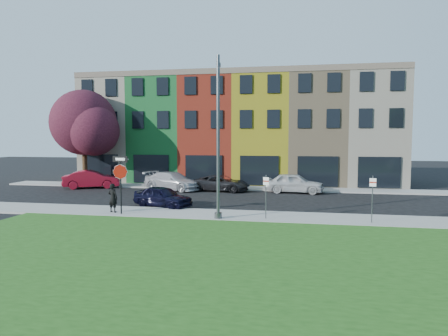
% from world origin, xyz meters
% --- Properties ---
extents(ground, '(120.00, 120.00, 0.00)m').
position_xyz_m(ground, '(0.00, 0.00, 0.00)').
color(ground, black).
rests_on(ground, ground).
extents(sidewalk_near, '(40.00, 3.00, 0.12)m').
position_xyz_m(sidewalk_near, '(2.00, 3.00, 0.06)').
color(sidewalk_near, gray).
rests_on(sidewalk_near, ground).
extents(sidewalk_far, '(40.00, 2.40, 0.12)m').
position_xyz_m(sidewalk_far, '(-3.00, 15.00, 0.06)').
color(sidewalk_far, gray).
rests_on(sidewalk_far, ground).
extents(rowhouse_block, '(30.00, 10.12, 10.00)m').
position_xyz_m(rowhouse_block, '(-2.50, 21.18, 4.99)').
color(rowhouse_block, beige).
rests_on(rowhouse_block, ground).
extents(stop_sign, '(1.02, 0.34, 3.27)m').
position_xyz_m(stop_sign, '(-6.47, 2.06, 2.45)').
color(stop_sign, black).
rests_on(stop_sign, sidewalk_near).
extents(man, '(0.79, 0.68, 1.67)m').
position_xyz_m(man, '(-7.16, 2.48, 0.95)').
color(man, black).
rests_on(man, sidewalk_near).
extents(sedan_near, '(4.22, 5.01, 1.35)m').
position_xyz_m(sedan_near, '(-5.09, 5.20, 0.67)').
color(sedan_near, black).
rests_on(sedan_near, ground).
extents(parked_car_red, '(5.08, 5.92, 1.55)m').
position_xyz_m(parked_car_red, '(-14.26, 13.04, 0.78)').
color(parked_car_red, maroon).
rests_on(parked_car_red, ground).
extents(parked_car_silver, '(5.58, 6.60, 1.51)m').
position_xyz_m(parked_car_silver, '(-7.00, 13.20, 0.75)').
color(parked_car_silver, '#ABABB0').
rests_on(parked_car_silver, ground).
extents(parked_car_dark, '(3.59, 5.35, 1.30)m').
position_xyz_m(parked_car_dark, '(-2.84, 13.23, 0.65)').
color(parked_car_dark, black).
rests_on(parked_car_dark, ground).
extents(parked_car_white, '(2.74, 4.97, 1.57)m').
position_xyz_m(parked_car_white, '(3.07, 13.31, 0.79)').
color(parked_car_white, silver).
rests_on(parked_car_white, ground).
extents(street_lamp, '(0.76, 2.56, 8.59)m').
position_xyz_m(street_lamp, '(-0.89, 2.10, 4.45)').
color(street_lamp, '#46494B').
rests_on(street_lamp, sidewalk_near).
extents(parking_sign_a, '(0.31, 0.14, 2.33)m').
position_xyz_m(parking_sign_a, '(1.66, 2.28, 1.56)').
color(parking_sign_a, '#46494B').
rests_on(parking_sign_a, sidewalk_near).
extents(parking_sign_b, '(0.31, 0.13, 2.39)m').
position_xyz_m(parking_sign_b, '(7.03, 2.26, 1.59)').
color(parking_sign_b, '#46494B').
rests_on(parking_sign_b, sidewalk_near).
extents(tree_purple, '(7.04, 6.16, 8.54)m').
position_xyz_m(tree_purple, '(-15.57, 14.52, 5.57)').
color(tree_purple, black).
rests_on(tree_purple, sidewalk_far).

